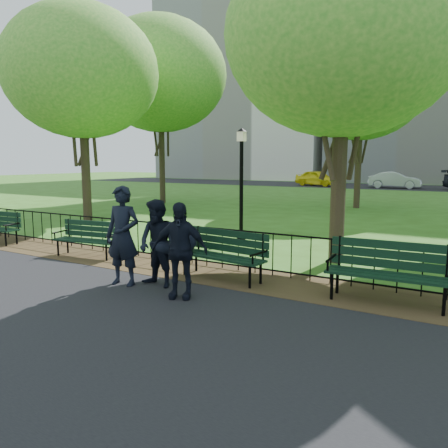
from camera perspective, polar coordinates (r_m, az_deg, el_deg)
The scene contains 18 objects.
ground at distance 8.13m, azimuth -8.74°, elevation -8.60°, with size 120.00×120.00×0.00m, color #356019.
dirt_strip at distance 9.29m, azimuth -2.88°, elevation -6.27°, with size 60.00×1.60×0.01m, color #3C2B18.
far_street at distance 41.38m, azimuth 23.52°, elevation 4.40°, with size 70.00×9.00×0.01m, color black.
iron_fence at distance 9.60m, azimuth -1.26°, elevation -2.81°, with size 24.06×0.06×1.00m.
apartment_west at distance 61.29m, azimuth 3.99°, elevation 18.33°, with size 22.00×15.00×26.00m, color white.
park_bench_main at distance 8.82m, azimuth -2.33°, elevation -2.72°, with size 2.01×0.78×1.05m.
park_bench_left_a at distance 11.19m, azimuth -17.29°, elevation -1.35°, with size 1.73×0.74×0.95m.
park_bench_right_a at distance 7.72m, azimuth 20.73°, elevation -5.08°, with size 1.99×0.69×1.11m.
lamppost at distance 12.55m, azimuth 2.28°, elevation 5.68°, with size 0.29×0.29×3.26m.
tree_near_w at distance 18.28m, azimuth -18.14°, elevation 18.33°, with size 5.84×5.84×8.14m.
tree_near_e at distance 10.65m, azimuth 15.42°, elevation 22.77°, with size 5.23×5.23×7.30m.
tree_mid_w at distance 24.71m, azimuth -8.33°, elevation 18.69°, with size 7.06×7.06×9.84m.
tree_far_c at distance 22.82m, azimuth 17.53°, elevation 16.84°, with size 6.07×6.07×8.46m.
person_left at distance 8.40m, azimuth -13.08°, elevation -1.51°, with size 0.68×0.45×1.88m, color black.
person_mid at distance 8.17m, azimuth -8.63°, elevation -2.54°, with size 0.79×0.41×1.63m, color black.
person_right at distance 7.47m, azimuth -5.84°, elevation -3.43°, with size 0.97×0.40×1.65m, color black.
taxi at distance 41.12m, azimuth 12.11°, elevation 5.89°, with size 1.69×4.19×1.43m, color yellow.
sedan_silver at distance 39.44m, azimuth 21.41°, elevation 5.37°, with size 1.47×4.21×1.39m, color #A6A8AD.
Camera 1 is at (4.94, -6.02, 2.36)m, focal length 35.00 mm.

